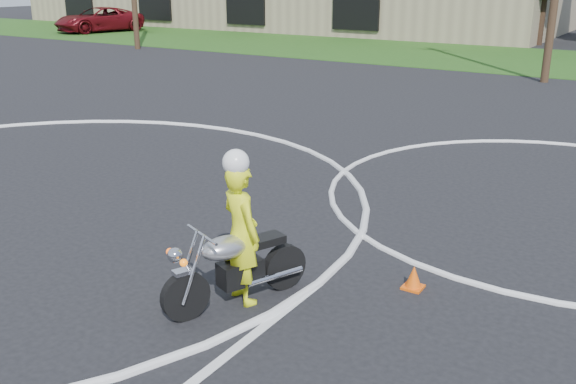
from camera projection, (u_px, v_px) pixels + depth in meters
The scene contains 6 objects.
grass_strip at pixel (460, 56), 30.21m from camera, with size 120.00×10.00×0.02m, color #1E4714.
course_markings at pixel (164, 199), 11.00m from camera, with size 19.05×19.05×0.12m.
primary_motorcycle at pixel (234, 266), 7.37m from camera, with size 0.98×1.79×1.00m.
rider_primary_grp at pixel (241, 230), 7.33m from camera, with size 0.72×0.61×1.85m.
pickup_grp at pixel (99, 20), 42.27m from camera, with size 3.96×6.20×1.59m.
traffic_cones at pixel (184, 272), 8.00m from camera, with size 20.83×11.59×0.30m.
Camera 1 is at (9.51, -3.27, 3.67)m, focal length 40.00 mm.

